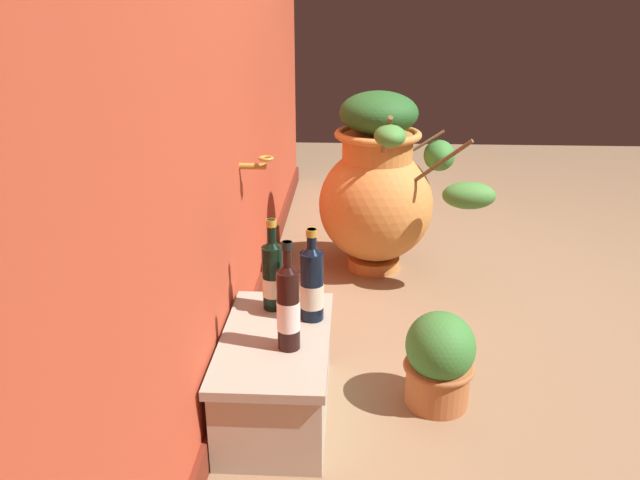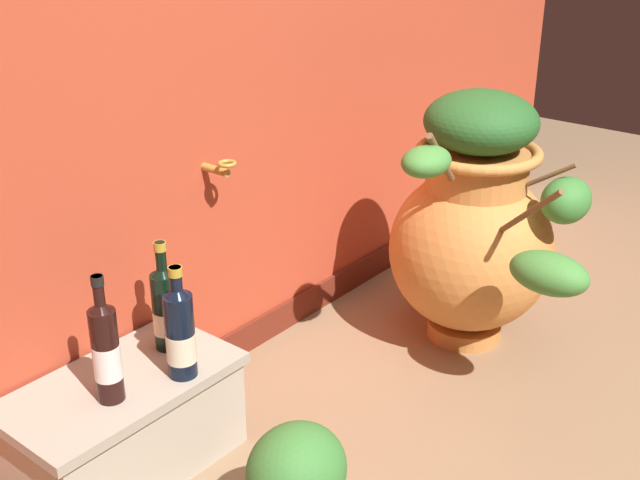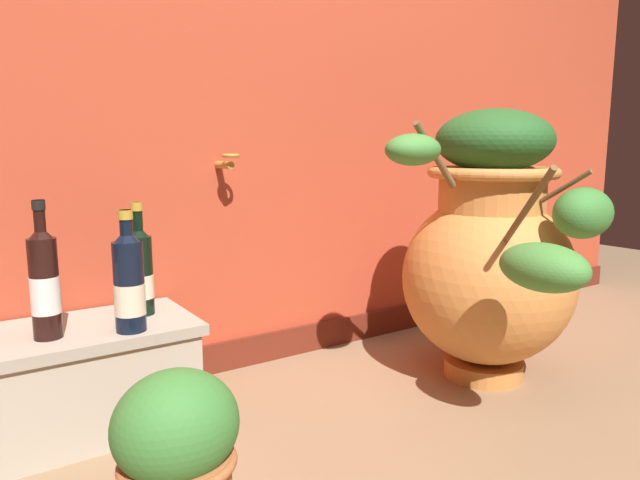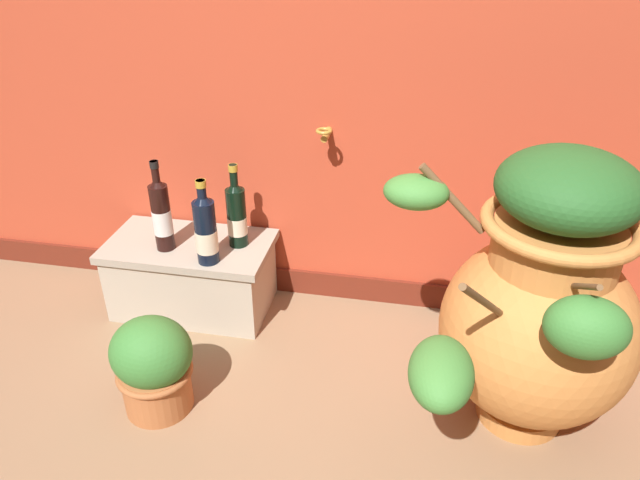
{
  "view_description": "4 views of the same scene",
  "coord_description": "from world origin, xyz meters",
  "px_view_note": "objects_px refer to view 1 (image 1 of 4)",
  "views": [
    {
      "loc": [
        -2.3,
        0.69,
        1.28
      ],
      "look_at": [
        -0.05,
        0.81,
        0.4
      ],
      "focal_mm": 34.98,
      "sensor_mm": 36.0,
      "label": 1
    },
    {
      "loc": [
        -1.64,
        -0.6,
        1.48
      ],
      "look_at": [
        0.09,
        0.8,
        0.49
      ],
      "focal_mm": 45.26,
      "sensor_mm": 36.0,
      "label": 2
    },
    {
      "loc": [
        -0.86,
        -0.64,
        0.76
      ],
      "look_at": [
        0.06,
        0.74,
        0.49
      ],
      "focal_mm": 31.92,
      "sensor_mm": 36.0,
      "label": 3
    },
    {
      "loc": [
        0.26,
        -0.88,
        1.41
      ],
      "look_at": [
        -0.06,
        0.75,
        0.46
      ],
      "focal_mm": 33.21,
      "sensor_mm": 36.0,
      "label": 4
    }
  ],
  "objects_px": {
    "terracotta_urn": "(379,188)",
    "wine_bottle_left": "(288,305)",
    "potted_shrub": "(439,359)",
    "wine_bottle_middle": "(273,273)",
    "wine_bottle_right": "(312,282)"
  },
  "relations": [
    {
      "from": "terracotta_urn",
      "to": "potted_shrub",
      "type": "bearing_deg",
      "value": -171.44
    },
    {
      "from": "wine_bottle_middle",
      "to": "wine_bottle_right",
      "type": "bearing_deg",
      "value": -116.54
    },
    {
      "from": "wine_bottle_right",
      "to": "terracotta_urn",
      "type": "bearing_deg",
      "value": -13.28
    },
    {
      "from": "terracotta_urn",
      "to": "wine_bottle_left",
      "type": "xyz_separation_m",
      "value": [
        -1.27,
        0.31,
        0.01
      ]
    },
    {
      "from": "wine_bottle_left",
      "to": "wine_bottle_right",
      "type": "height_order",
      "value": "wine_bottle_left"
    },
    {
      "from": "terracotta_urn",
      "to": "wine_bottle_middle",
      "type": "distance_m",
      "value": 1.09
    },
    {
      "from": "potted_shrub",
      "to": "terracotta_urn",
      "type": "bearing_deg",
      "value": 8.56
    },
    {
      "from": "wine_bottle_left",
      "to": "potted_shrub",
      "type": "distance_m",
      "value": 0.57
    },
    {
      "from": "terracotta_urn",
      "to": "wine_bottle_middle",
      "type": "xyz_separation_m",
      "value": [
        -1.01,
        0.39,
        0.0
      ]
    },
    {
      "from": "wine_bottle_middle",
      "to": "wine_bottle_left",
      "type": "bearing_deg",
      "value": -163.07
    },
    {
      "from": "wine_bottle_left",
      "to": "wine_bottle_middle",
      "type": "bearing_deg",
      "value": 16.93
    },
    {
      "from": "wine_bottle_left",
      "to": "wine_bottle_middle",
      "type": "xyz_separation_m",
      "value": [
        0.26,
        0.08,
        -0.01
      ]
    },
    {
      "from": "wine_bottle_middle",
      "to": "terracotta_urn",
      "type": "bearing_deg",
      "value": -21.1
    },
    {
      "from": "wine_bottle_left",
      "to": "potted_shrub",
      "type": "height_order",
      "value": "wine_bottle_left"
    },
    {
      "from": "terracotta_urn",
      "to": "wine_bottle_right",
      "type": "distance_m",
      "value": 1.11
    }
  ]
}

